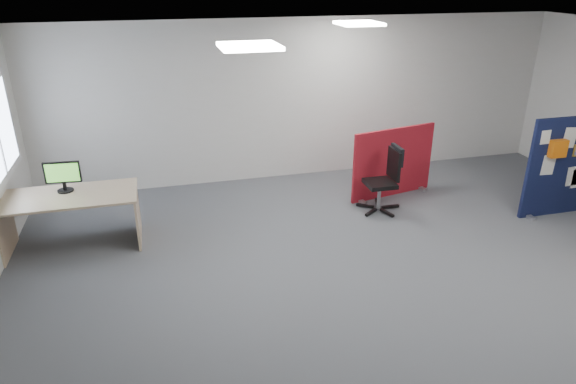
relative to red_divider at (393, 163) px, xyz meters
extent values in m
plane|color=#4D5055|center=(-1.09, -2.22, -0.55)|extent=(9.00, 9.00, 0.00)
cube|color=white|center=(-1.09, -2.22, 2.15)|extent=(9.00, 7.00, 0.02)
cube|color=silver|center=(-1.09, 1.28, 0.80)|extent=(9.00, 0.02, 2.70)
cube|color=white|center=(-2.59, -1.72, 2.12)|extent=(0.60, 0.60, 0.04)
cube|color=white|center=(-0.59, 0.28, 2.12)|extent=(0.60, 0.60, 0.04)
cube|color=#9E9DA3|center=(1.63, -1.26, -0.53)|extent=(0.08, 0.30, 0.04)
cube|color=white|center=(1.64, -1.30, 0.69)|extent=(0.15, 0.01, 0.20)
cube|color=white|center=(2.05, -1.30, 0.65)|extent=(0.21, 0.01, 0.30)
cube|color=white|center=(1.79, -1.30, 0.26)|extent=(0.21, 0.01, 0.30)
cube|color=white|center=(2.26, -1.30, 0.05)|extent=(0.21, 0.01, 0.30)
cube|color=orange|center=(1.85, -1.34, 0.52)|extent=(0.25, 0.10, 0.25)
cube|color=maroon|center=(0.00, 0.00, 0.01)|extent=(1.48, 0.35, 1.13)
cube|color=#9E9DA3|center=(-0.60, 0.00, -0.53)|extent=(0.08, 0.30, 0.04)
cube|color=#9E9DA3|center=(0.60, 0.00, -0.53)|extent=(0.08, 0.30, 0.04)
cube|color=tan|center=(-4.77, -0.48, 0.16)|extent=(1.69, 0.84, 0.03)
cube|color=tan|center=(-5.59, -0.48, -0.20)|extent=(0.03, 0.78, 0.70)
cube|color=tan|center=(-3.96, -0.48, -0.20)|extent=(0.03, 0.78, 0.70)
cube|color=tan|center=(-4.77, -0.09, 0.00)|extent=(1.52, 0.02, 0.30)
cylinder|color=black|center=(-4.83, -0.33, 0.19)|extent=(0.20, 0.20, 0.02)
cube|color=black|center=(-4.83, -0.33, 0.25)|extent=(0.04, 0.03, 0.10)
cube|color=black|center=(-4.83, -0.33, 0.44)|extent=(0.45, 0.07, 0.29)
cube|color=#4B9832|center=(-4.83, -0.35, 0.44)|extent=(0.41, 0.04, 0.25)
cube|color=black|center=(-0.24, -0.50, -0.51)|extent=(0.28, 0.05, 0.04)
cube|color=black|center=(-0.37, -0.30, -0.51)|extent=(0.13, 0.28, 0.04)
cube|color=black|center=(-0.60, -0.37, -0.51)|extent=(0.25, 0.20, 0.04)
cube|color=black|center=(-0.60, -0.61, -0.51)|extent=(0.25, 0.20, 0.04)
cube|color=black|center=(-0.38, -0.69, -0.51)|extent=(0.12, 0.28, 0.04)
cylinder|color=#9E9DA3|center=(-0.44, -0.49, -0.32)|extent=(0.06, 0.06, 0.39)
cube|color=black|center=(-0.44, -0.49, -0.11)|extent=(0.43, 0.43, 0.06)
cube|color=black|center=(-0.24, -0.50, 0.18)|extent=(0.05, 0.39, 0.46)
cube|color=black|center=(-0.20, -0.50, 0.32)|extent=(0.06, 0.35, 0.28)
camera|label=1|loc=(-3.58, -7.02, 2.83)|focal=32.00mm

